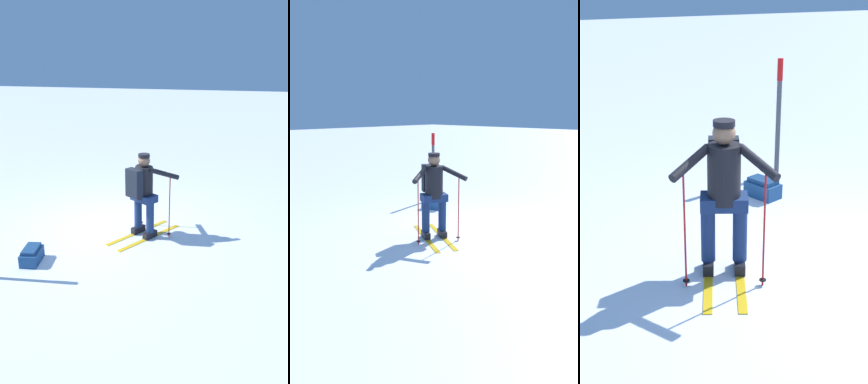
# 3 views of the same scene
# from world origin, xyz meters

# --- Properties ---
(ground_plane) EXTENTS (80.00, 80.00, 0.00)m
(ground_plane) POSITION_xyz_m (0.00, 0.00, 0.00)
(ground_plane) COLOR white
(skier) EXTENTS (1.62, 1.23, 1.63)m
(skier) POSITION_xyz_m (0.23, 0.78, 0.94)
(skier) COLOR gold
(skier) RESTS_ON ground_plane
(dropped_backpack) EXTENTS (0.54, 0.39, 0.27)m
(dropped_backpack) POSITION_xyz_m (1.74, -0.74, 0.13)
(dropped_backpack) COLOR navy
(dropped_backpack) RESTS_ON ground_plane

